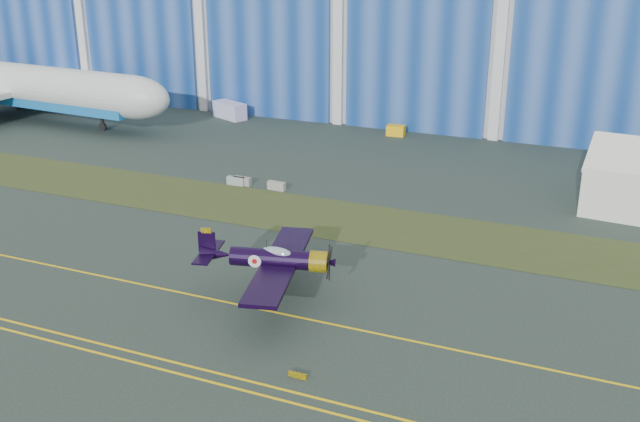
% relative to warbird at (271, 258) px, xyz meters
% --- Properties ---
extents(ground, '(260.00, 260.00, 0.00)m').
position_rel_warbird_xyz_m(ground, '(-15.89, 3.30, -3.34)').
color(ground, '#2C3A33').
rests_on(ground, ground).
extents(grass_median, '(260.00, 10.00, 0.02)m').
position_rel_warbird_xyz_m(grass_median, '(-15.89, 17.30, -3.32)').
color(grass_median, '#475128').
rests_on(grass_median, ground).
extents(hangar, '(220.00, 45.70, 30.00)m').
position_rel_warbird_xyz_m(hangar, '(-15.89, 75.09, 11.62)').
color(hangar, silver).
rests_on(hangar, ground).
extents(taxiway_centreline, '(200.00, 0.20, 0.02)m').
position_rel_warbird_xyz_m(taxiway_centreline, '(-15.89, -1.70, -3.33)').
color(taxiway_centreline, yellow).
rests_on(taxiway_centreline, ground).
extents(edge_line_far, '(80.00, 0.20, 0.02)m').
position_rel_warbird_xyz_m(edge_line_far, '(-15.89, -10.20, -3.33)').
color(edge_line_far, yellow).
rests_on(edge_line_far, ground).
extents(guard_board_right, '(1.20, 0.15, 0.35)m').
position_rel_warbird_xyz_m(guard_board_right, '(6.11, -8.70, -3.17)').
color(guard_board_right, yellow).
rests_on(guard_board_right, ground).
extents(warbird, '(14.27, 15.99, 4.06)m').
position_rel_warbird_xyz_m(warbird, '(0.00, 0.00, 0.00)').
color(warbird, black).
rests_on(warbird, ground).
extents(shipping_container, '(5.89, 4.22, 2.37)m').
position_rel_warbird_xyz_m(shipping_container, '(-31.77, 49.52, -2.16)').
color(shipping_container, '#CCC7FE').
rests_on(shipping_container, ground).
extents(tug, '(2.47, 1.65, 1.38)m').
position_rel_warbird_xyz_m(tug, '(-6.30, 49.52, -2.65)').
color(tug, yellow).
rests_on(tug, ground).
extents(barrier_a, '(2.02, 0.67, 0.90)m').
position_rel_warbird_xyz_m(barrier_a, '(-15.07, 22.86, -2.89)').
color(barrier_a, gray).
rests_on(barrier_a, ground).
extents(barrier_b, '(2.00, 0.62, 0.90)m').
position_rel_warbird_xyz_m(barrier_b, '(-15.69, 22.59, -2.89)').
color(barrier_b, '#8C9F99').
rests_on(barrier_b, ground).
extents(barrier_c, '(2.04, 0.73, 0.90)m').
position_rel_warbird_xyz_m(barrier_c, '(-10.93, 22.83, -2.89)').
color(barrier_c, '#95998A').
rests_on(barrier_c, ground).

